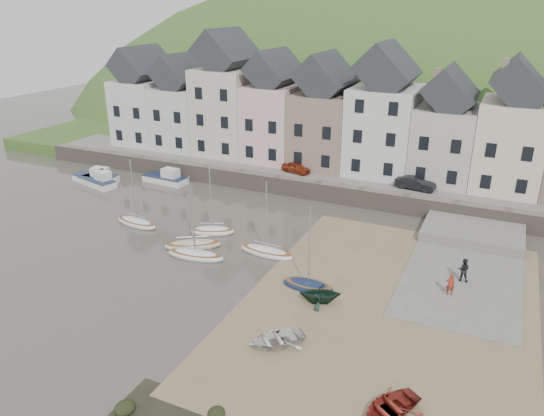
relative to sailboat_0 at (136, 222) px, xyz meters
The scene contains 24 objects.
ground 13.04m from the sailboat_0, 17.97° to the right, with size 160.00×160.00×0.00m, color #413D33.
quay_land 30.61m from the sailboat_0, 66.10° to the left, with size 90.00×30.00×1.50m, color #385F26.
quay_street 20.66m from the sailboat_0, 53.04° to the left, with size 70.00×7.00×0.10m, color slate.
seawall 17.96m from the sailboat_0, 46.30° to the left, with size 70.00×1.20×1.80m, color slate.
beach 23.74m from the sailboat_0, ahead, with size 18.00×26.00×0.06m, color #756447.
slipway 27.69m from the sailboat_0, ahead, with size 8.00×18.00×0.12m, color slate.
hillside 59.34m from the sailboat_0, 82.47° to the left, with size 134.40×84.00×84.00m.
townhouse_terrace 25.48m from the sailboat_0, 54.67° to the left, with size 61.05×8.00×13.93m.
sailboat_0 is the anchor object (origin of this frame).
sailboat_1 7.18m from the sailboat_0, 10.42° to the left, with size 4.11×2.86×6.32m.
sailboat_2 7.26m from the sailboat_0, 13.63° to the right, with size 4.69×3.70×6.32m.
sailboat_3 8.84m from the sailboat_0, 20.95° to the right, with size 4.80×2.11×6.32m.
sailboat_4 13.01m from the sailboat_0, ahead, with size 4.74×1.78×6.32m.
sailboat_5 18.27m from the sailboat_0, 12.15° to the right, with size 3.76×1.56×6.32m.
motorboat_0 12.56m from the sailboat_0, 147.10° to the left, with size 5.17×2.87×1.70m.
motorboat_1 14.11m from the sailboat_0, 146.13° to the left, with size 5.20×2.22×1.70m.
motorboat_2 11.56m from the sailboat_0, 112.55° to the left, with size 5.21×2.10×1.70m.
rowboat_white 21.24m from the sailboat_0, 29.71° to the right, with size 2.40×3.36×0.70m, color silver.
rowboat_green 19.93m from the sailboat_0, 15.27° to the right, with size 2.32×2.69×1.42m, color #163225.
rowboat_red 28.73m from the sailboat_0, 26.94° to the right, with size 2.31×3.24×0.67m, color maroon.
person_red 26.85m from the sailboat_0, ahead, with size 0.57×0.38×1.57m, color maroon.
person_dark 27.47m from the sailboat_0, ahead, with size 0.84×0.65×1.72m, color black.
car_left 17.98m from the sailboat_0, 59.95° to the left, with size 1.30×3.22×1.10m, color maroon.
car_right 26.52m from the sailboat_0, 35.81° to the left, with size 1.33×3.82×1.26m, color black.
Camera 1 is at (16.19, -28.94, 18.38)m, focal length 33.89 mm.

